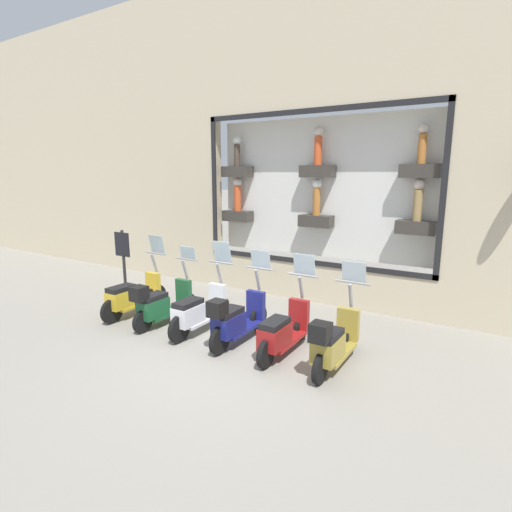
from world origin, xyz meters
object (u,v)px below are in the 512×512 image
scooter_red_1 (283,331)px  shop_sign_post (124,266)px  scooter_yellow_5 (132,296)px  scooter_navy_2 (236,319)px  scooter_white_3 (198,311)px  scooter_green_4 (160,304)px  scooter_olive_0 (333,342)px

scooter_red_1 → shop_sign_post: size_ratio=0.99×
scooter_red_1 → scooter_yellow_5: scooter_yellow_5 is taller
scooter_navy_2 → shop_sign_post: size_ratio=0.99×
scooter_white_3 → shop_sign_post: bearing=82.1°
scooter_red_1 → scooter_navy_2: bearing=93.6°
scooter_navy_2 → scooter_white_3: 0.93m
scooter_white_3 → scooter_green_4: 0.93m
scooter_olive_0 → shop_sign_post: size_ratio=0.99×
scooter_olive_0 → shop_sign_post: bearing=85.5°
scooter_green_4 → scooter_yellow_5: size_ratio=0.99×
scooter_navy_2 → scooter_yellow_5: 2.80m
scooter_yellow_5 → scooter_red_1: bearing=-90.1°
scooter_red_1 → scooter_yellow_5: (0.00, 3.73, 0.02)m
scooter_green_4 → scooter_yellow_5: scooter_yellow_5 is taller
scooter_green_4 → scooter_olive_0: bearing=-89.9°
scooter_navy_2 → scooter_green_4: size_ratio=1.01×
scooter_red_1 → scooter_yellow_5: bearing=89.9°
scooter_red_1 → scooter_green_4: (-0.07, 2.79, 0.03)m
scooter_white_3 → scooter_olive_0: bearing=-91.4°
scooter_green_4 → scooter_yellow_5: 0.93m
scooter_olive_0 → scooter_white_3: (0.07, 2.79, -0.02)m
scooter_olive_0 → scooter_green_4: 3.73m
scooter_red_1 → shop_sign_post: (0.35, 4.34, 0.56)m
scooter_navy_2 → shop_sign_post: bearing=83.1°
scooter_navy_2 → scooter_yellow_5: size_ratio=1.00×
scooter_green_4 → scooter_navy_2: bearing=-89.6°
scooter_red_1 → scooter_green_4: 2.80m
scooter_navy_2 → scooter_green_4: 1.86m
scooter_green_4 → shop_sign_post: bearing=74.7°
scooter_red_1 → scooter_navy_2: (-0.06, 0.93, 0.05)m
scooter_olive_0 → scooter_white_3: 2.80m
scooter_red_1 → scooter_white_3: size_ratio=0.99×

